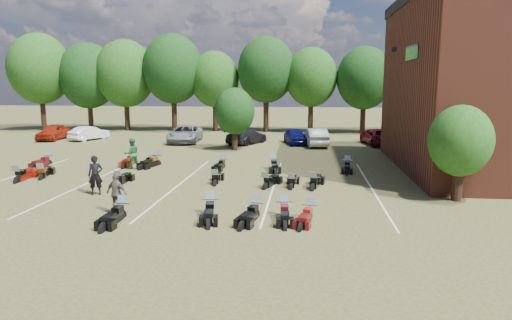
# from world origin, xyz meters

# --- Properties ---
(ground) EXTENTS (160.00, 160.00, 0.00)m
(ground) POSITION_xyz_m (0.00, 0.00, 0.00)
(ground) COLOR brown
(ground) RESTS_ON ground
(car_0) EXTENTS (2.05, 4.45, 1.48)m
(car_0) POSITION_xyz_m (-19.96, 20.12, 0.74)
(car_0) COLOR maroon
(car_0) RESTS_ON ground
(car_1) EXTENTS (2.72, 4.15, 1.29)m
(car_1) POSITION_xyz_m (-16.53, 20.33, 0.65)
(car_1) COLOR silver
(car_1) RESTS_ON ground
(car_2) EXTENTS (2.87, 5.61, 1.52)m
(car_2) POSITION_xyz_m (-7.18, 19.72, 0.76)
(car_2) COLOR gray
(car_2) RESTS_ON ground
(car_3) EXTENTS (3.69, 5.11, 1.38)m
(car_3) POSITION_xyz_m (-1.55, 19.33, 0.69)
(car_3) COLOR black
(car_3) RESTS_ON ground
(car_4) EXTENTS (2.48, 4.26, 1.36)m
(car_4) POSITION_xyz_m (2.72, 19.69, 0.68)
(car_4) COLOR #0D1060
(car_4) RESTS_ON ground
(car_5) EXTENTS (2.20, 4.80, 1.52)m
(car_5) POSITION_xyz_m (4.46, 18.64, 0.76)
(car_5) COLOR #B3B2AE
(car_5) RESTS_ON ground
(car_6) EXTENTS (3.07, 5.21, 1.36)m
(car_6) POSITION_xyz_m (9.93, 19.70, 0.68)
(car_6) COLOR #5F050F
(car_6) RESTS_ON ground
(car_7) EXTENTS (2.98, 5.42, 1.49)m
(car_7) POSITION_xyz_m (12.73, 20.14, 0.74)
(car_7) COLOR #3E3E44
(car_7) RESTS_ON ground
(person_black) EXTENTS (0.80, 0.66, 1.90)m
(person_black) POSITION_xyz_m (-6.36, 0.30, 0.95)
(person_black) COLOR black
(person_black) RESTS_ON ground
(person_green) EXTENTS (1.16, 1.09, 1.91)m
(person_green) POSITION_xyz_m (-7.13, 6.92, 0.95)
(person_green) COLOR #256431
(person_green) RESTS_ON ground
(person_grey) EXTENTS (1.08, 0.71, 1.71)m
(person_grey) POSITION_xyz_m (-4.03, -2.69, 0.85)
(person_grey) COLOR #58504B
(person_grey) RESTS_ON ground
(motorcycle_2) EXTENTS (0.77, 2.28, 1.27)m
(motorcycle_2) POSITION_xyz_m (-3.59, -3.33, 0.00)
(motorcycle_2) COLOR black
(motorcycle_2) RESTS_ON ground
(motorcycle_3) EXTENTS (1.10, 2.42, 1.30)m
(motorcycle_3) POSITION_xyz_m (-0.19, -2.42, 0.00)
(motorcycle_3) COLOR black
(motorcycle_3) RESTS_ON ground
(motorcycle_4) EXTENTS (1.17, 2.31, 1.23)m
(motorcycle_4) POSITION_xyz_m (1.69, -2.63, 0.00)
(motorcycle_4) COLOR black
(motorcycle_4) RESTS_ON ground
(motorcycle_5) EXTENTS (0.86, 2.25, 1.23)m
(motorcycle_5) POSITION_xyz_m (2.80, -2.36, 0.00)
(motorcycle_5) COLOR black
(motorcycle_5) RESTS_ON ground
(motorcycle_6) EXTENTS (1.09, 2.15, 1.15)m
(motorcycle_6) POSITION_xyz_m (3.82, -2.58, 0.00)
(motorcycle_6) COLOR #4B0A0C
(motorcycle_6) RESTS_ON ground
(motorcycle_7) EXTENTS (1.06, 2.51, 1.36)m
(motorcycle_7) POSITION_xyz_m (-11.79, 2.36, 0.00)
(motorcycle_7) COLOR maroon
(motorcycle_7) RESTS_ON ground
(motorcycle_8) EXTENTS (1.38, 2.45, 1.30)m
(motorcycle_8) POSITION_xyz_m (-10.99, 3.29, 0.00)
(motorcycle_8) COLOR black
(motorcycle_8) RESTS_ON ground
(motorcycle_9) EXTENTS (0.69, 2.13, 1.18)m
(motorcycle_9) POSITION_xyz_m (-6.05, 2.18, 0.00)
(motorcycle_9) COLOR black
(motorcycle_9) RESTS_ON ground
(motorcycle_10) EXTENTS (0.85, 2.22, 1.21)m
(motorcycle_10) POSITION_xyz_m (-1.07, 2.89, 0.00)
(motorcycle_10) COLOR black
(motorcycle_10) RESTS_ON ground
(motorcycle_11) EXTENTS (0.79, 2.15, 1.18)m
(motorcycle_11) POSITION_xyz_m (2.93, 2.48, 0.00)
(motorcycle_11) COLOR black
(motorcycle_11) RESTS_ON ground
(motorcycle_12) EXTENTS (1.34, 2.36, 1.26)m
(motorcycle_12) POSITION_xyz_m (1.64, 2.39, 0.00)
(motorcycle_12) COLOR black
(motorcycle_12) RESTS_ON ground
(motorcycle_13) EXTENTS (1.20, 2.51, 1.34)m
(motorcycle_13) POSITION_xyz_m (4.02, 2.38, 0.00)
(motorcycle_13) COLOR black
(motorcycle_13) RESTS_ON ground
(motorcycle_14) EXTENTS (0.78, 2.30, 1.27)m
(motorcycle_14) POSITION_xyz_m (-13.10, 7.61, 0.00)
(motorcycle_14) COLOR #480A0D
(motorcycle_14) RESTS_ON ground
(motorcycle_15) EXTENTS (0.81, 2.37, 1.31)m
(motorcycle_15) POSITION_xyz_m (-7.77, 8.67, 0.00)
(motorcycle_15) COLOR maroon
(motorcycle_15) RESTS_ON ground
(motorcycle_16) EXTENTS (0.78, 2.20, 1.21)m
(motorcycle_16) POSITION_xyz_m (-6.39, 8.39, 0.00)
(motorcycle_16) COLOR black
(motorcycle_16) RESTS_ON ground
(motorcycle_17) EXTENTS (1.42, 2.49, 1.32)m
(motorcycle_17) POSITION_xyz_m (-5.96, 8.25, 0.00)
(motorcycle_17) COLOR black
(motorcycle_17) RESTS_ON ground
(motorcycle_18) EXTENTS (0.88, 2.12, 1.15)m
(motorcycle_18) POSITION_xyz_m (-1.54, 7.84, 0.00)
(motorcycle_18) COLOR black
(motorcycle_18) RESTS_ON ground
(motorcycle_19) EXTENTS (1.06, 2.42, 1.31)m
(motorcycle_19) POSITION_xyz_m (1.63, 7.84, 0.00)
(motorcycle_19) COLOR black
(motorcycle_19) RESTS_ON ground
(motorcycle_20) EXTENTS (0.89, 2.23, 1.21)m
(motorcycle_20) POSITION_xyz_m (6.20, 8.07, 0.00)
(motorcycle_20) COLOR black
(motorcycle_20) RESTS_ON ground
(tree_line) EXTENTS (56.00, 6.00, 9.79)m
(tree_line) POSITION_xyz_m (-1.00, 29.00, 6.31)
(tree_line) COLOR black
(tree_line) RESTS_ON ground
(young_tree_near_building) EXTENTS (2.80, 2.80, 4.16)m
(young_tree_near_building) POSITION_xyz_m (10.50, 1.00, 2.75)
(young_tree_near_building) COLOR black
(young_tree_near_building) RESTS_ON ground
(young_tree_midfield) EXTENTS (3.20, 3.20, 4.70)m
(young_tree_midfield) POSITION_xyz_m (-2.00, 15.50, 3.09)
(young_tree_midfield) COLOR black
(young_tree_midfield) RESTS_ON ground
(parking_lines) EXTENTS (20.10, 14.00, 0.01)m
(parking_lines) POSITION_xyz_m (-3.00, 3.00, 0.01)
(parking_lines) COLOR silver
(parking_lines) RESTS_ON ground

